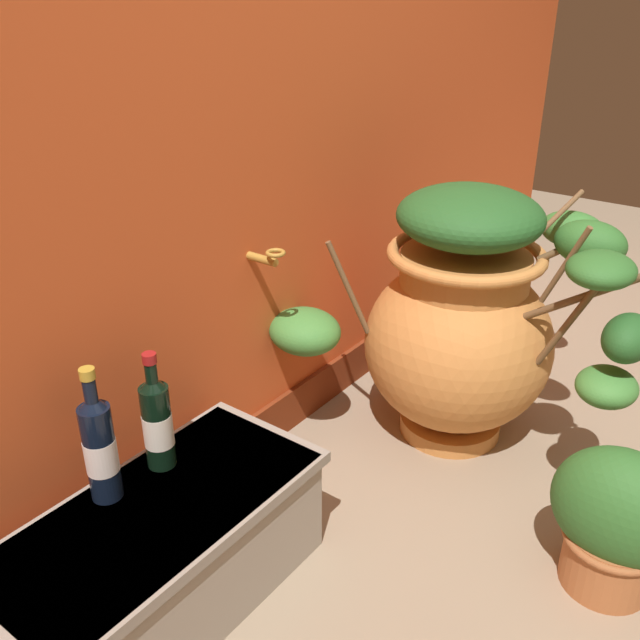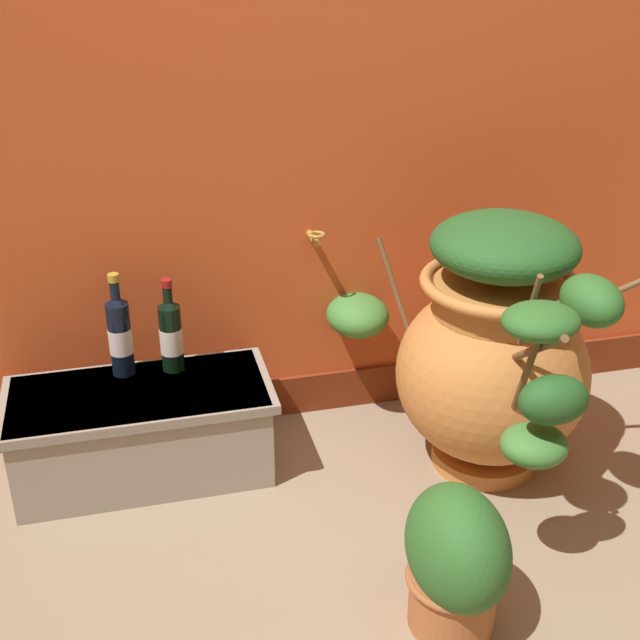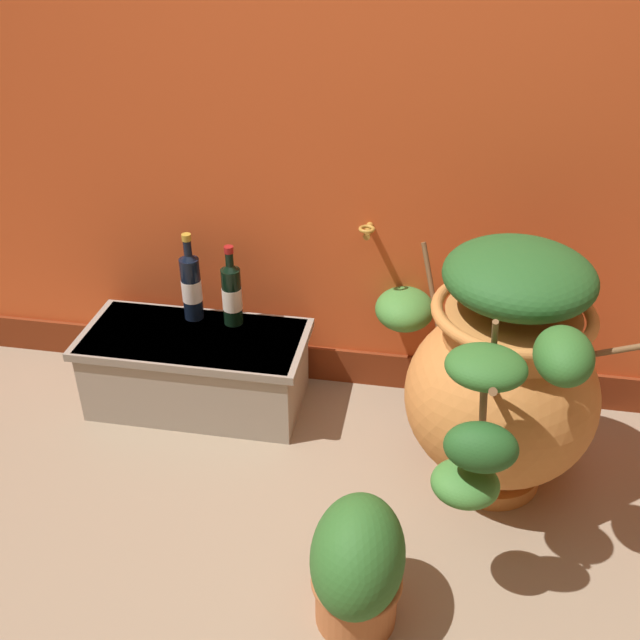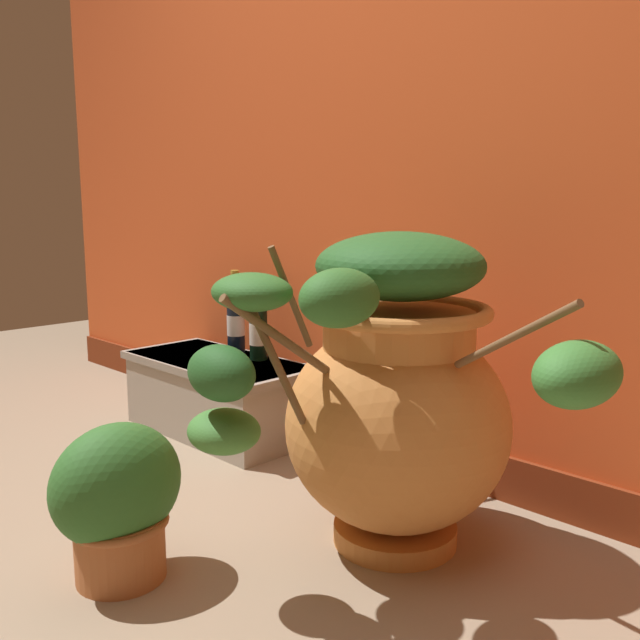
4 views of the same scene
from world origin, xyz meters
name	(u,v)px [view 2 (image 2 of 4)]	position (x,y,z in m)	size (l,w,h in m)	color
ground_plane	(435,633)	(0.00, 0.00, 0.00)	(7.00, 7.00, 0.00)	gray
back_wall	(319,33)	(0.00, 1.20, 1.29)	(4.40, 0.33, 2.60)	#D15123
terracotta_urn	(495,351)	(0.42, 0.64, 0.42)	(1.06, 1.05, 0.85)	#CC7F3D
stone_ledge	(142,428)	(-0.66, 0.86, 0.16)	(0.82, 0.39, 0.30)	#9E9384
wine_bottle_left	(171,332)	(-0.54, 0.98, 0.43)	(0.07, 0.07, 0.31)	black
wine_bottle_middle	(120,333)	(-0.70, 0.99, 0.44)	(0.07, 0.07, 0.34)	black
potted_shrub	(456,560)	(0.05, 0.03, 0.20)	(0.24, 0.33, 0.40)	#B26638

